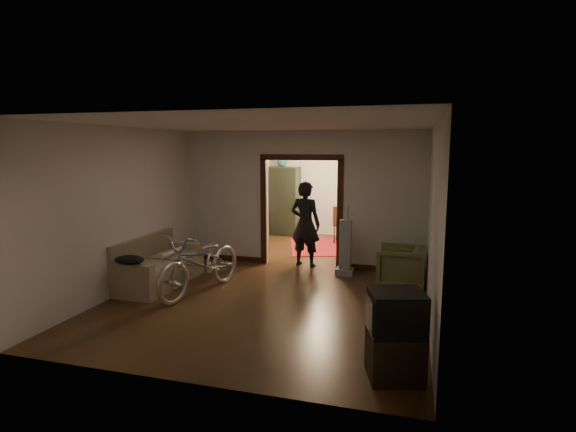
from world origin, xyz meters
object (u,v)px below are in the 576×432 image
at_px(bicycle, 201,262).
at_px(desk, 369,225).
at_px(person, 305,224).
at_px(locker, 282,201).
at_px(armchair, 401,267).
at_px(sofa, 158,261).

relative_size(bicycle, desk, 1.87).
relative_size(person, locker, 0.92).
bearing_deg(person, armchair, 163.98).
relative_size(bicycle, armchair, 2.50).
bearing_deg(locker, bicycle, -86.66).
distance_m(person, locker, 3.52).
bearing_deg(bicycle, sofa, 179.11).
bearing_deg(desk, sofa, -136.92).
bearing_deg(person, locker, -55.12).
bearing_deg(desk, armchair, -91.53).
height_order(person, desk, person).
xyz_separation_m(armchair, person, (-1.97, 0.98, 0.52)).
relative_size(armchair, desk, 0.75).
bearing_deg(bicycle, armchair, 33.22).
xyz_separation_m(bicycle, person, (1.27, 2.22, 0.35)).
bearing_deg(person, desk, -97.02).
relative_size(armchair, person, 0.46).
distance_m(sofa, locker, 5.28).
relative_size(sofa, armchair, 2.31).
distance_m(sofa, person, 3.03).
xyz_separation_m(bicycle, armchair, (3.24, 1.23, -0.16)).
height_order(sofa, armchair, sofa).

